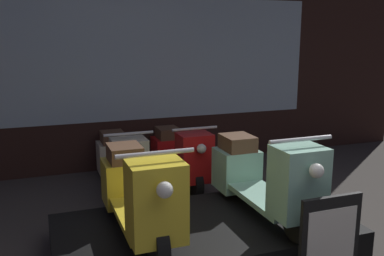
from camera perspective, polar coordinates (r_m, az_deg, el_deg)
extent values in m
cube|color=#331E19|center=(6.18, -4.57, 9.64)|extent=(8.46, 0.08, 3.20)
cube|color=silver|center=(6.14, -4.45, 9.15)|extent=(4.65, 0.01, 1.70)
cube|color=black|center=(3.88, 1.57, -14.32)|extent=(2.55, 1.31, 0.27)
cylinder|color=black|center=(3.10, -4.60, -15.12)|extent=(0.09, 0.36, 0.36)
cylinder|color=black|center=(4.11, -8.90, -8.19)|extent=(0.09, 0.36, 0.36)
cube|color=yellow|center=(3.60, -7.07, -11.28)|extent=(0.36, 1.02, 0.05)
cube|color=yellow|center=(3.00, -4.83, -9.73)|extent=(0.38, 0.32, 0.57)
cube|color=yellow|center=(4.06, -8.87, -7.10)|extent=(0.40, 0.37, 0.41)
cube|color=brown|center=(3.97, -8.97, -3.33)|extent=(0.29, 0.34, 0.15)
cylinder|color=silver|center=(2.88, -4.91, -3.39)|extent=(0.55, 0.03, 0.03)
sphere|color=white|center=(2.74, -3.66, -8.24)|extent=(0.11, 0.11, 0.11)
cylinder|color=black|center=(3.55, 13.94, -11.80)|extent=(0.09, 0.36, 0.36)
cylinder|color=black|center=(4.46, 5.79, -6.48)|extent=(0.09, 0.36, 0.36)
cube|color=#8EC6AD|center=(3.99, 9.36, -8.96)|extent=(0.36, 1.02, 0.05)
cube|color=#8EC6AD|center=(3.46, 13.95, -7.04)|extent=(0.38, 0.32, 0.57)
cube|color=#8EC6AD|center=(4.41, 5.96, -5.45)|extent=(0.40, 0.37, 0.41)
cube|color=brown|center=(4.32, 6.09, -1.96)|extent=(0.29, 0.34, 0.15)
cylinder|color=silver|center=(3.36, 14.33, -1.49)|extent=(0.55, 0.03, 0.03)
sphere|color=white|center=(3.24, 16.26, -5.50)|extent=(0.11, 0.11, 0.11)
cylinder|color=black|center=(4.86, -8.16, -8.28)|extent=(0.09, 0.36, 0.36)
cylinder|color=black|center=(5.92, -10.48, -4.63)|extent=(0.09, 0.36, 0.36)
cube|color=beige|center=(5.39, -9.44, -6.35)|extent=(0.36, 1.02, 0.05)
cube|color=beige|center=(4.79, -8.34, -4.77)|extent=(0.38, 0.32, 0.57)
cube|color=beige|center=(5.87, -10.47, -3.85)|extent=(0.40, 0.37, 0.41)
cube|color=brown|center=(5.79, -10.56, -1.22)|extent=(0.29, 0.34, 0.15)
cylinder|color=silver|center=(4.70, -8.44, -0.76)|extent=(0.55, 0.03, 0.03)
sphere|color=white|center=(4.54, -7.82, -3.60)|extent=(0.11, 0.11, 0.11)
cylinder|color=black|center=(5.06, 0.44, -7.32)|extent=(0.09, 0.36, 0.36)
cylinder|color=black|center=(6.09, -3.32, -3.98)|extent=(0.09, 0.36, 0.36)
cube|color=red|center=(5.57, -1.61, -5.57)|extent=(0.36, 1.02, 0.05)
cube|color=red|center=(5.00, 0.34, -3.94)|extent=(0.38, 0.32, 0.57)
cube|color=red|center=(6.04, -3.25, -3.21)|extent=(0.40, 0.37, 0.41)
cube|color=brown|center=(5.96, -3.26, -0.65)|extent=(0.29, 0.34, 0.15)
cylinder|color=silver|center=(4.90, 0.38, -0.08)|extent=(0.55, 0.03, 0.03)
sphere|color=white|center=(4.76, 1.27, -2.77)|extent=(0.11, 0.11, 0.11)
cube|color=black|center=(3.43, 17.84, -14.37)|extent=(0.51, 0.04, 0.73)
cube|color=white|center=(3.39, 18.13, -13.67)|extent=(0.42, 0.01, 0.44)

